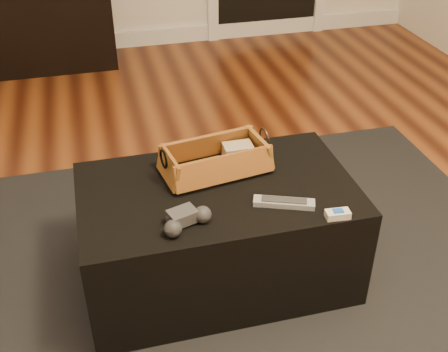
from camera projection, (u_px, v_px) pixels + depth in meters
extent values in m
cube|color=brown|center=(164.00, 298.00, 2.17)|extent=(5.00, 5.50, 0.01)
cube|color=white|center=(106.00, 41.00, 4.34)|extent=(5.00, 0.04, 0.12)
cube|color=black|center=(7.00, 29.00, 3.89)|extent=(1.45, 0.45, 0.57)
cube|color=black|center=(221.00, 283.00, 2.22)|extent=(2.60, 2.00, 0.01)
cube|color=black|center=(218.00, 233.00, 2.14)|extent=(1.00, 0.60, 0.42)
cube|color=black|center=(212.00, 169.00, 2.08)|extent=(0.22, 0.10, 0.02)
cube|color=tan|center=(238.00, 152.00, 2.15)|extent=(0.11, 0.08, 0.06)
cube|color=#AC7926|center=(216.00, 170.00, 2.11)|extent=(0.38, 0.22, 0.01)
cube|color=brown|center=(206.00, 146.00, 2.15)|extent=(0.38, 0.10, 0.10)
cube|color=#A45C25|center=(225.00, 169.00, 2.01)|extent=(0.38, 0.10, 0.10)
cube|color=#9D6123|center=(260.00, 147.00, 2.14)|extent=(0.07, 0.19, 0.10)
cube|color=brown|center=(168.00, 168.00, 2.02)|extent=(0.07, 0.19, 0.10)
torus|color=#2D271E|center=(264.00, 137.00, 2.12)|extent=(0.02, 0.07, 0.07)
torus|color=black|center=(164.00, 159.00, 1.99)|extent=(0.02, 0.07, 0.07)
cube|color=#323235|center=(182.00, 216.00, 1.83)|extent=(0.11, 0.09, 0.04)
sphere|color=#272729|center=(173.00, 229.00, 1.78)|extent=(0.08, 0.08, 0.06)
sphere|color=#29292B|center=(203.00, 215.00, 1.85)|extent=(0.08, 0.08, 0.06)
cube|color=#9C9EA3|center=(284.00, 203.00, 1.93)|extent=(0.21, 0.12, 0.02)
cube|color=#2B2B2D|center=(284.00, 200.00, 1.92)|extent=(0.16, 0.09, 0.00)
cube|color=beige|center=(338.00, 214.00, 1.87)|extent=(0.08, 0.05, 0.03)
cube|color=blue|center=(338.00, 211.00, 1.86)|extent=(0.04, 0.03, 0.01)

